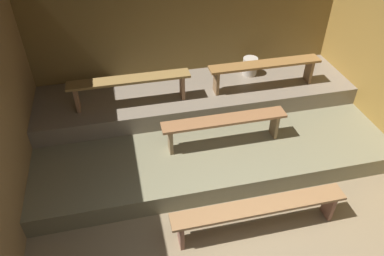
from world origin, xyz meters
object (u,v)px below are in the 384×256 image
(bench_floor_center, at_px, (259,210))
(bench_middle_left, at_px, (130,83))
(bench_lower_center, at_px, (224,124))
(bench_middle_right, at_px, (265,68))
(pail_middle, at_px, (250,66))

(bench_floor_center, distance_m, bench_middle_left, 2.76)
(bench_lower_center, bearing_deg, bench_middle_left, 143.50)
(bench_middle_left, bearing_deg, bench_floor_center, -60.80)
(bench_middle_right, distance_m, pail_middle, 0.51)
(bench_lower_center, xyz_separation_m, bench_middle_left, (-1.28, 0.94, 0.31))
(bench_middle_left, relative_size, pail_middle, 6.01)
(bench_floor_center, distance_m, bench_lower_center, 1.44)
(bench_middle_right, bearing_deg, pail_middle, 99.17)
(bench_floor_center, xyz_separation_m, bench_middle_right, (0.94, 2.35, 0.60))
(bench_middle_right, xyz_separation_m, pail_middle, (-0.07, 0.46, -0.21))
(pail_middle, bearing_deg, bench_middle_left, -168.06)
(bench_middle_left, bearing_deg, bench_middle_right, 0.00)
(bench_lower_center, height_order, pail_middle, pail_middle)
(bench_lower_center, xyz_separation_m, bench_middle_right, (0.98, 0.94, 0.31))
(bench_floor_center, bearing_deg, bench_lower_center, 91.57)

